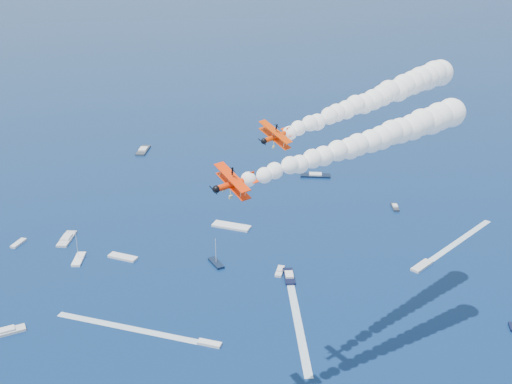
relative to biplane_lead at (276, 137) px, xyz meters
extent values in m
cube|color=black|center=(12.00, 46.14, -56.53)|extent=(3.40, 8.73, 0.70)
cube|color=silver|center=(50.89, 46.82, -56.53)|extent=(8.13, 7.18, 0.70)
cube|color=white|center=(-12.00, 18.86, -56.53)|extent=(5.96, 4.11, 0.70)
cube|color=silver|center=(-60.03, 29.90, -56.53)|extent=(8.74, 5.29, 0.70)
cube|color=silver|center=(9.88, 49.25, -56.53)|extent=(3.76, 6.16, 0.70)
cube|color=silver|center=(-67.09, 76.61, -56.53)|extent=(4.10, 6.16, 0.70)
cube|color=black|center=(35.90, 119.45, -56.53)|extent=(12.11, 6.11, 0.70)
cube|color=white|center=(-0.93, 79.65, -56.53)|extent=(12.91, 9.36, 0.70)
cube|color=#292D37|center=(56.73, 86.71, -56.53)|extent=(2.73, 6.35, 0.70)
cube|color=silver|center=(21.66, 126.40, -56.53)|extent=(12.35, 10.78, 0.70)
cube|color=#313841|center=(-31.73, 158.23, -56.53)|extent=(6.44, 12.92, 0.70)
cube|color=black|center=(-7.64, 56.30, -56.53)|extent=(4.49, 7.20, 0.70)
cube|color=silver|center=(-34.67, 63.44, -56.53)|extent=(9.07, 6.79, 0.70)
cube|color=white|center=(-47.42, 63.85, -56.53)|extent=(3.41, 8.21, 0.70)
cube|color=silver|center=(-52.77, 77.54, -56.53)|extent=(5.16, 10.67, 0.70)
cube|color=white|center=(10.16, 22.95, -56.85)|extent=(5.01, 38.04, 0.04)
cube|color=white|center=(69.08, 61.11, -56.85)|extent=(31.12, 25.05, 0.04)
cube|color=white|center=(-31.76, 28.23, -56.85)|extent=(35.19, 18.09, 0.04)
camera|label=1|loc=(-17.15, -101.99, 34.06)|focal=43.89mm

